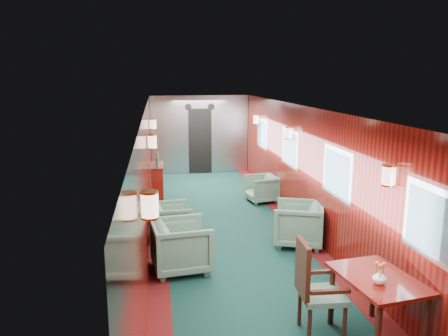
{
  "coord_description": "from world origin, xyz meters",
  "views": [
    {
      "loc": [
        -1.32,
        -7.4,
        2.95
      ],
      "look_at": [
        0.0,
        1.07,
        1.15
      ],
      "focal_mm": 35.0,
      "sensor_mm": 36.0,
      "label": 1
    }
  ],
  "objects_px": {
    "side_chair": "(314,285)",
    "credenza": "(157,181)",
    "dining_table": "(377,287)",
    "armchair_left_far": "(172,221)",
    "armchair_right_near": "(298,224)",
    "armchair_left_near": "(181,246)",
    "armchair_right_far": "(262,189)"
  },
  "relations": [
    {
      "from": "side_chair",
      "to": "credenza",
      "type": "distance_m",
      "value": 6.34
    },
    {
      "from": "dining_table",
      "to": "credenza",
      "type": "xyz_separation_m",
      "value": [
        -2.39,
        6.33,
        -0.22
      ]
    },
    {
      "from": "armchair_left_far",
      "to": "credenza",
      "type": "bearing_deg",
      "value": -0.28
    },
    {
      "from": "dining_table",
      "to": "credenza",
      "type": "distance_m",
      "value": 6.77
    },
    {
      "from": "side_chair",
      "to": "armchair_left_far",
      "type": "bearing_deg",
      "value": 116.75
    },
    {
      "from": "credenza",
      "to": "armchair_left_far",
      "type": "height_order",
      "value": "credenza"
    },
    {
      "from": "side_chair",
      "to": "armchair_right_near",
      "type": "bearing_deg",
      "value": 78.08
    },
    {
      "from": "armchair_left_near",
      "to": "armchair_right_far",
      "type": "bearing_deg",
      "value": -38.5
    },
    {
      "from": "side_chair",
      "to": "armchair_right_far",
      "type": "height_order",
      "value": "side_chair"
    },
    {
      "from": "armchair_left_near",
      "to": "side_chair",
      "type": "bearing_deg",
      "value": -152.01
    },
    {
      "from": "credenza",
      "to": "armchair_left_near",
      "type": "relative_size",
      "value": 1.31
    },
    {
      "from": "side_chair",
      "to": "armchair_left_far",
      "type": "height_order",
      "value": "side_chair"
    },
    {
      "from": "armchair_right_near",
      "to": "side_chair",
      "type": "bearing_deg",
      "value": 5.57
    },
    {
      "from": "dining_table",
      "to": "armchair_right_near",
      "type": "bearing_deg",
      "value": 80.93
    },
    {
      "from": "armchair_left_near",
      "to": "armchair_right_far",
      "type": "relative_size",
      "value": 1.24
    },
    {
      "from": "side_chair",
      "to": "credenza",
      "type": "bearing_deg",
      "value": 108.96
    },
    {
      "from": "armchair_left_far",
      "to": "armchair_right_far",
      "type": "relative_size",
      "value": 1.03
    },
    {
      "from": "side_chair",
      "to": "armchair_right_near",
      "type": "relative_size",
      "value": 1.36
    },
    {
      "from": "armchair_left_near",
      "to": "armchair_right_near",
      "type": "bearing_deg",
      "value": -78.08
    },
    {
      "from": "armchair_left_far",
      "to": "side_chair",
      "type": "bearing_deg",
      "value": -161.81
    },
    {
      "from": "dining_table",
      "to": "armchair_left_far",
      "type": "bearing_deg",
      "value": 112.9
    },
    {
      "from": "armchair_left_far",
      "to": "armchair_right_far",
      "type": "bearing_deg",
      "value": -52.38
    },
    {
      "from": "armchair_right_near",
      "to": "armchair_right_far",
      "type": "distance_m",
      "value": 2.77
    },
    {
      "from": "armchair_right_near",
      "to": "credenza",
      "type": "bearing_deg",
      "value": -123.48
    },
    {
      "from": "side_chair",
      "to": "armchair_left_near",
      "type": "height_order",
      "value": "side_chair"
    },
    {
      "from": "armchair_left_near",
      "to": "armchair_right_near",
      "type": "height_order",
      "value": "armchair_left_near"
    },
    {
      "from": "armchair_right_near",
      "to": "armchair_right_far",
      "type": "bearing_deg",
      "value": -159.6
    },
    {
      "from": "armchair_right_far",
      "to": "credenza",
      "type": "bearing_deg",
      "value": -113.71
    },
    {
      "from": "credenza",
      "to": "armchair_left_far",
      "type": "xyz_separation_m",
      "value": [
        0.25,
        -2.7,
        -0.11
      ]
    },
    {
      "from": "dining_table",
      "to": "armchair_right_near",
      "type": "relative_size",
      "value": 1.34
    },
    {
      "from": "credenza",
      "to": "armchair_right_near",
      "type": "relative_size",
      "value": 1.35
    },
    {
      "from": "armchair_right_far",
      "to": "armchair_left_near",
      "type": "bearing_deg",
      "value": -40.76
    }
  ]
}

